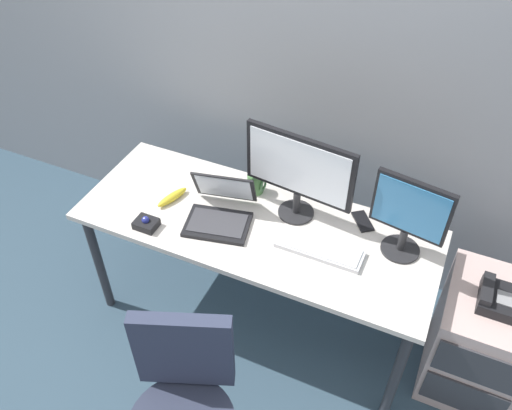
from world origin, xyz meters
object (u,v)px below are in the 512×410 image
Objects in this scene: monitor_main at (299,171)px; keyboard at (320,249)px; desk_phone at (497,298)px; trackball_mouse at (146,223)px; monitor_side at (409,214)px; banana at (172,197)px; laptop at (220,211)px; file_cabinet at (477,339)px; cell_phone at (363,221)px; coffee_mug at (256,183)px.

keyboard is (0.19, -0.19, -0.26)m from monitor_main.
trackball_mouse is (-1.62, -0.34, 0.12)m from desk_phone.
monitor_side is 1.17m from banana.
monitor_main is 2.90× the size of banana.
monitor_side reaches higher than banana.
monitor_side is at bearing 9.93° from laptop.
file_cabinet is 0.82m from cell_phone.
laptop is at bearing -106.66° from coffee_mug.
monitor_side reaches higher than coffee_mug.
keyboard is 0.30m from cell_phone.
desk_phone is 0.82m from keyboard.
monitor_main is at bearing -15.64° from coffee_mug.
monitor_main is at bearing 177.14° from desk_phone.
keyboard is 3.70× the size of coffee_mug.
cell_phone is (-0.68, 0.11, 0.45)m from file_cabinet.
trackball_mouse reaches higher than cell_phone.
file_cabinet is 1.43m from laptop.
monitor_side reaches higher than keyboard.
keyboard reaches higher than file_cabinet.
monitor_main is 0.43m from cell_phone.
monitor_side is 0.43m from keyboard.
desk_phone is 1.66m from trackball_mouse.
laptop reaches higher than coffee_mug.
coffee_mug is at bearing 172.35° from monitor_side.
monitor_side is at bearing -7.65° from coffee_mug.
desk_phone is 0.69m from cell_phone.
monitor_main reaches higher than keyboard.
laptop is 0.27m from coffee_mug.
coffee_mug reaches higher than desk_phone.
monitor_side is 1.12× the size of laptop.
banana reaches higher than cell_phone.
coffee_mug is 0.58× the size of banana.
desk_phone is 0.49× the size of keyboard.
file_cabinet is at bearing -4.72° from coffee_mug.
laptop is (-1.32, -0.14, 0.15)m from desk_phone.
file_cabinet is at bearing 63.22° from desk_phone.
file_cabinet is 1.51× the size of monitor_side.
coffee_mug is (-0.44, 0.26, 0.04)m from keyboard.
laptop reaches higher than keyboard.
monitor_main is 1.49× the size of laptop.
monitor_main is at bearing 178.10° from file_cabinet.
trackball_mouse is (-0.82, -0.20, 0.01)m from keyboard.
file_cabinet is 0.95m from keyboard.
banana is at bearing -175.81° from desk_phone.
monitor_side reaches higher than trackball_mouse.
trackball_mouse is at bearing 168.65° from cell_phone.
file_cabinet is 5.70× the size of trackball_mouse.
monitor_main is at bearing 29.51° from laptop.
trackball_mouse is (-1.16, -0.35, -0.21)m from monitor_side.
banana is at bearing 178.37° from keyboard.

